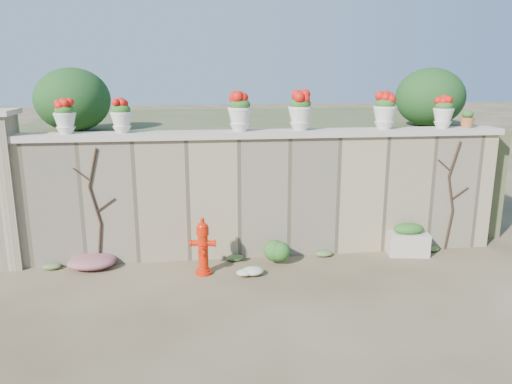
{
  "coord_description": "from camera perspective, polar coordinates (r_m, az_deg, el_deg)",
  "views": [
    {
      "loc": [
        -1.15,
        -6.19,
        3.06
      ],
      "look_at": [
        -0.17,
        1.4,
        1.18
      ],
      "focal_mm": 35.0,
      "sensor_mm": 36.0,
      "label": 1
    }
  ],
  "objects": [
    {
      "name": "wall_cap",
      "position": [
        8.14,
        0.82,
        6.67
      ],
      "size": [
        8.1,
        0.52,
        0.1
      ],
      "primitive_type": "cube",
      "color": "beige",
      "rests_on": "stone_wall"
    },
    {
      "name": "urn_pot_3",
      "position": [
        8.21,
        5.09,
        9.17
      ],
      "size": [
        0.39,
        0.39,
        0.62
      ],
      "color": "beige",
      "rests_on": "wall_cap"
    },
    {
      "name": "magenta_clump",
      "position": [
        8.31,
        -17.15,
        -7.52
      ],
      "size": [
        0.95,
        0.63,
        0.25
      ],
      "primitive_type": "ellipsoid",
      "color": "#CD2971",
      "rests_on": "ground"
    },
    {
      "name": "ground",
      "position": [
        7.0,
        2.9,
        -12.13
      ],
      "size": [
        80.0,
        80.0,
        0.0
      ],
      "primitive_type": "plane",
      "color": "#493924",
      "rests_on": "ground"
    },
    {
      "name": "vine_right",
      "position": [
        9.16,
        21.43,
        -0.23
      ],
      "size": [
        0.6,
        0.04,
        1.91
      ],
      "color": "black",
      "rests_on": "ground"
    },
    {
      "name": "urn_pot_0",
      "position": [
        8.25,
        -21.01,
        8.02
      ],
      "size": [
        0.33,
        0.33,
        0.52
      ],
      "color": "beige",
      "rests_on": "wall_cap"
    },
    {
      "name": "stone_wall",
      "position": [
        8.33,
        0.8,
        -0.52
      ],
      "size": [
        8.0,
        0.4,
        2.0
      ],
      "primitive_type": "cube",
      "color": "gray",
      "rests_on": "ground"
    },
    {
      "name": "terracotta_pot",
      "position": [
        9.29,
        22.99,
        7.59
      ],
      "size": [
        0.24,
        0.24,
        0.28
      ],
      "color": "#AB5D34",
      "rests_on": "wall_cap"
    },
    {
      "name": "vine_left",
      "position": [
        8.19,
        -17.84,
        -1.52
      ],
      "size": [
        0.6,
        0.04,
        1.91
      ],
      "color": "black",
      "rests_on": "ground"
    },
    {
      "name": "green_shrub",
      "position": [
        8.06,
        2.92,
        -6.59
      ],
      "size": [
        0.53,
        0.48,
        0.51
      ],
      "primitive_type": "ellipsoid",
      "color": "#1E5119",
      "rests_on": "ground"
    },
    {
      "name": "back_shrub_left",
      "position": [
        9.43,
        -20.22,
        9.87
      ],
      "size": [
        1.3,
        1.3,
        1.1
      ],
      "primitive_type": "ellipsoid",
      "color": "#143814",
      "rests_on": "raised_fill"
    },
    {
      "name": "urn_pot_2",
      "position": [
        8.06,
        -1.85,
        9.1
      ],
      "size": [
        0.39,
        0.39,
        0.61
      ],
      "color": "beige",
      "rests_on": "wall_cap"
    },
    {
      "name": "raised_fill",
      "position": [
        11.44,
        -1.47,
        3.41
      ],
      "size": [
        9.0,
        6.0,
        2.0
      ],
      "primitive_type": "cube",
      "color": "#384C23",
      "rests_on": "ground"
    },
    {
      "name": "urn_pot_4",
      "position": [
        8.63,
        14.52,
        8.97
      ],
      "size": [
        0.39,
        0.39,
        0.61
      ],
      "color": "beige",
      "rests_on": "wall_cap"
    },
    {
      "name": "white_flowers",
      "position": [
        7.69,
        -0.78,
        -8.99
      ],
      "size": [
        0.44,
        0.35,
        0.16
      ],
      "primitive_type": "ellipsoid",
      "color": "white",
      "rests_on": "ground"
    },
    {
      "name": "back_shrub_right",
      "position": [
        10.27,
        19.26,
        10.19
      ],
      "size": [
        1.3,
        1.3,
        1.1
      ],
      "primitive_type": "ellipsoid",
      "color": "#143814",
      "rests_on": "raised_fill"
    },
    {
      "name": "urn_pot_1",
      "position": [
        8.1,
        -15.14,
        8.37
      ],
      "size": [
        0.34,
        0.34,
        0.53
      ],
      "color": "beige",
      "rests_on": "wall_cap"
    },
    {
      "name": "urn_pot_5",
      "position": [
        9.06,
        20.63,
        8.52
      ],
      "size": [
        0.34,
        0.34,
        0.53
      ],
      "color": "beige",
      "rests_on": "wall_cap"
    },
    {
      "name": "fire_hydrant",
      "position": [
        7.67,
        -6.09,
        -6.17
      ],
      "size": [
        0.39,
        0.28,
        0.9
      ],
      "rotation": [
        0.0,
        0.0,
        -0.17
      ],
      "color": "red",
      "rests_on": "ground"
    },
    {
      "name": "planter_box",
      "position": [
        8.87,
        16.98,
        -5.27
      ],
      "size": [
        0.72,
        0.49,
        0.55
      ],
      "rotation": [
        0.0,
        0.0,
        -0.16
      ],
      "color": "beige",
      "rests_on": "ground"
    }
  ]
}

